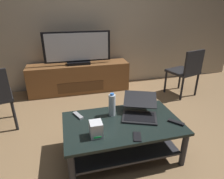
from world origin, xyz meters
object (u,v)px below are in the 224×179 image
at_px(television, 78,49).
at_px(dining_chair, 186,70).
at_px(cell_phone, 137,137).
at_px(router_box, 96,129).
at_px(water_bottle_near, 112,105).
at_px(tv_remote, 78,115).
at_px(media_cabinet, 80,78).
at_px(laptop, 140,110).
at_px(soundbar_remote, 176,122).
at_px(coffee_table, 122,132).

height_order(television, dining_chair, television).
bearing_deg(cell_phone, router_box, -179.19).
height_order(dining_chair, water_bottle_near, dining_chair).
xyz_separation_m(dining_chair, tv_remote, (-1.95, -0.94, -0.06)).
xyz_separation_m(television, router_box, (-0.04, -1.97, -0.33)).
height_order(media_cabinet, cell_phone, media_cabinet).
height_order(laptop, cell_phone, laptop).
relative_size(media_cabinet, dining_chair, 2.16).
distance_m(dining_chair, water_bottle_near, 1.88).
distance_m(television, dining_chair, 1.92).
height_order(router_box, tv_remote, router_box).
bearing_deg(water_bottle_near, television, 96.66).
bearing_deg(laptop, cell_phone, -114.97).
distance_m(dining_chair, tv_remote, 2.16).
bearing_deg(cell_phone, soundbar_remote, 32.18).
bearing_deg(dining_chair, soundbar_remote, -127.28).
xyz_separation_m(coffee_table, router_box, (-0.30, -0.16, 0.19)).
distance_m(water_bottle_near, soundbar_remote, 0.68).
height_order(coffee_table, water_bottle_near, water_bottle_near).
relative_size(coffee_table, dining_chair, 1.42).
height_order(coffee_table, laptop, laptop).
height_order(water_bottle_near, cell_phone, water_bottle_near).
relative_size(router_box, water_bottle_near, 0.56).
height_order(media_cabinet, tv_remote, media_cabinet).
bearing_deg(water_bottle_near, laptop, -14.05).
height_order(media_cabinet, router_box, router_box).
distance_m(coffee_table, television, 1.90).
bearing_deg(tv_remote, media_cabinet, 60.36).
bearing_deg(cell_phone, coffee_table, 119.88).
distance_m(dining_chair, soundbar_remote, 1.66).
bearing_deg(coffee_table, soundbar_remote, -16.79).
height_order(dining_chair, router_box, dining_chair).
relative_size(media_cabinet, laptop, 3.46).
distance_m(coffee_table, cell_phone, 0.30).
height_order(router_box, soundbar_remote, router_box).
relative_size(coffee_table, media_cabinet, 0.66).
bearing_deg(router_box, cell_phone, -17.65).
xyz_separation_m(media_cabinet, laptop, (0.48, -1.74, 0.20)).
bearing_deg(media_cabinet, television, -90.00).
relative_size(coffee_table, tv_remote, 7.43).
relative_size(television, water_bottle_near, 4.49).
xyz_separation_m(router_box, water_bottle_near, (0.23, 0.32, 0.05)).
height_order(media_cabinet, laptop, laptop).
relative_size(dining_chair, cell_phone, 5.99).
bearing_deg(television, dining_chair, -19.97).
bearing_deg(cell_phone, water_bottle_near, 124.18).
height_order(media_cabinet, water_bottle_near, water_bottle_near).
relative_size(water_bottle_near, tv_remote, 1.61).
bearing_deg(media_cabinet, cell_phone, -81.50).
bearing_deg(router_box, laptop, 25.40).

